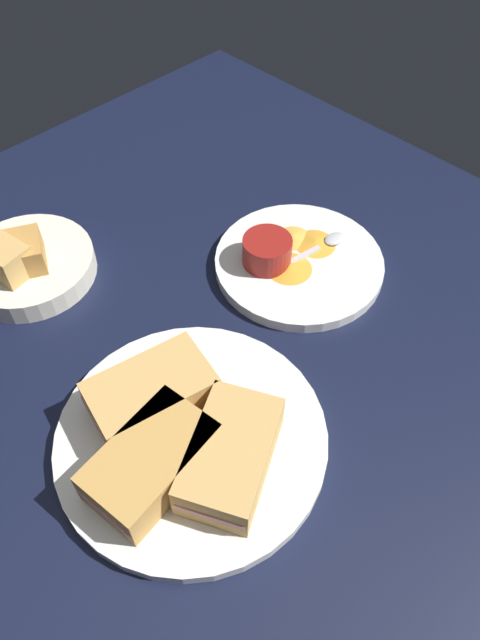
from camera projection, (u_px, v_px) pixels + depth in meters
ground_plane at (204, 368)px, 70.66cm from camera, size 110.00×110.00×3.00cm
plate_sandwich_main at (192, 438)px, 62.17cm from camera, size 29.20×29.20×1.60cm
sandwich_half_near at (152, 394)px, 61.92cm from camera, size 14.47×10.26×4.80cm
sandwich_half_far at (151, 462)px, 57.00cm from camera, size 14.05×9.22×4.80cm
sandwich_half_extra at (231, 455)px, 57.45cm from camera, size 15.04×12.74×4.80cm
ramekin_dark_sauce at (231, 470)px, 56.96cm from camera, size 6.17×6.17×3.51cm
spoon_by_dark_ramekin at (192, 449)px, 60.09cm from camera, size 2.92×9.96×0.80cm
plate_chips_companion at (299, 263)px, 78.73cm from camera, size 22.89×22.89×1.60cm
ramekin_light_gravy at (267, 250)px, 76.26cm from camera, size 6.58×6.58×3.82cm
spoon_by_gravy_ramekin at (327, 243)px, 79.58cm from camera, size 9.96×3.17×0.80cm
plantain_chip_scatter at (293, 252)px, 78.50cm from camera, size 14.28×11.13×0.60cm
bread_basket_rear at (26, 264)px, 76.72cm from camera, size 17.64×17.64×7.36cm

